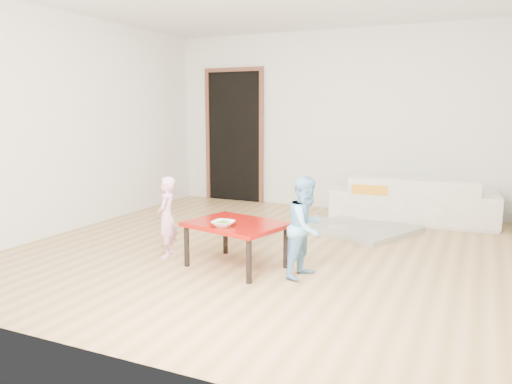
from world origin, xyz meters
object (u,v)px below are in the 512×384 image
Objects in this scene: sofa at (413,199)px; child_blue at (306,227)px; basin at (260,227)px; child_pink at (167,217)px; bowl at (223,224)px; red_table at (236,245)px.

child_blue reaches higher than sofa.
child_blue is at bearing 73.13° from sofa.
basin is at bearing 36.05° from sofa.
basin is (0.44, 1.31, -0.35)m from child_pink.
child_pink reaches higher than sofa.
bowl is 0.75m from child_blue.
child_pink reaches higher than basin.
sofa reaches higher than bowl.
red_table is 4.27× the size of bowl.
red_table is 0.80m from child_pink.
basin is (-1.02, 1.29, -0.39)m from child_blue.
red_table is at bearing -75.64° from basin.
child_blue reaches higher than red_table.
sofa is at bearing 0.38° from child_blue.
child_blue is (0.68, 0.02, 0.23)m from red_table.
bowl is 0.25× the size of child_pink.
child_blue is at bearing 70.93° from child_pink.
child_blue is at bearing 1.97° from red_table.
child_blue is at bearing -51.76° from basin.
basin is at bearing 104.36° from red_table.
bowl is (-0.03, -0.19, 0.24)m from red_table.
red_table reaches higher than basin.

